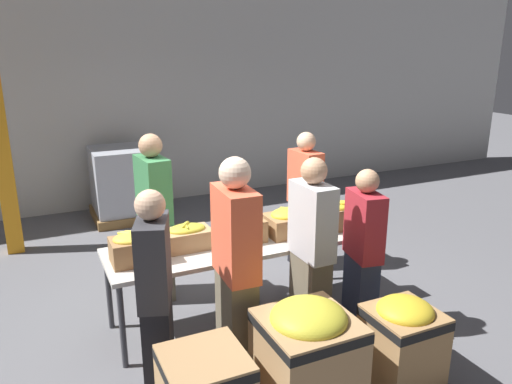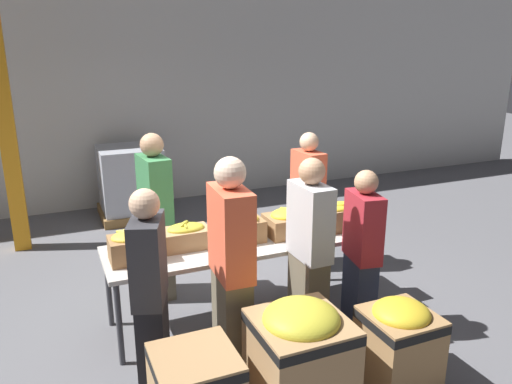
{
  "view_description": "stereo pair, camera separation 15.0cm",
  "coord_description": "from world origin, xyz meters",
  "px_view_note": "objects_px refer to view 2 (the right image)",
  "views": [
    {
      "loc": [
        -1.7,
        -3.98,
        2.55
      ],
      "look_at": [
        0.23,
        0.16,
        1.19
      ],
      "focal_mm": 35.0,
      "sensor_mm": 36.0,
      "label": 1
    },
    {
      "loc": [
        -1.56,
        -4.05,
        2.55
      ],
      "look_at": [
        0.23,
        0.16,
        1.19
      ],
      "focal_mm": 35.0,
      "sensor_mm": 36.0,
      "label": 2
    }
  ],
  "objects_px": {
    "banana_box_0": "(135,245)",
    "pallet_stack_0": "(131,183)",
    "banana_box_3": "(288,222)",
    "support_pillar": "(2,92)",
    "volunteer_3": "(151,295)",
    "donation_bin_1": "(300,356)",
    "banana_box_2": "(243,228)",
    "banana_box_4": "(339,215)",
    "volunteer_1": "(362,255)",
    "sorting_table": "(240,247)",
    "volunteer_0": "(309,253)",
    "donation_bin_2": "(399,340)",
    "volunteer_5": "(232,270)",
    "volunteer_4": "(156,218)",
    "banana_box_1": "(186,236)",
    "volunteer_2": "(307,202)"
  },
  "relations": [
    {
      "from": "banana_box_1",
      "to": "volunteer_4",
      "type": "relative_size",
      "value": 0.24
    },
    {
      "from": "banana_box_2",
      "to": "volunteer_0",
      "type": "height_order",
      "value": "volunteer_0"
    },
    {
      "from": "sorting_table",
      "to": "volunteer_0",
      "type": "relative_size",
      "value": 1.49
    },
    {
      "from": "sorting_table",
      "to": "banana_box_2",
      "type": "relative_size",
      "value": 6.49
    },
    {
      "from": "banana_box_2",
      "to": "volunteer_4",
      "type": "relative_size",
      "value": 0.22
    },
    {
      "from": "banana_box_2",
      "to": "volunteer_5",
      "type": "xyz_separation_m",
      "value": [
        -0.39,
        -0.75,
        -0.03
      ]
    },
    {
      "from": "banana_box_4",
      "to": "donation_bin_2",
      "type": "bearing_deg",
      "value": -101.44
    },
    {
      "from": "support_pillar",
      "to": "pallet_stack_0",
      "type": "distance_m",
      "value": 2.25
    },
    {
      "from": "volunteer_1",
      "to": "support_pillar",
      "type": "distance_m",
      "value": 4.6
    },
    {
      "from": "banana_box_4",
      "to": "sorting_table",
      "type": "bearing_deg",
      "value": 175.68
    },
    {
      "from": "banana_box_4",
      "to": "support_pillar",
      "type": "height_order",
      "value": "support_pillar"
    },
    {
      "from": "banana_box_4",
      "to": "volunteer_1",
      "type": "distance_m",
      "value": 0.63
    },
    {
      "from": "volunteer_3",
      "to": "donation_bin_1",
      "type": "relative_size",
      "value": 1.86
    },
    {
      "from": "banana_box_0",
      "to": "banana_box_1",
      "type": "xyz_separation_m",
      "value": [
        0.47,
        0.1,
        -0.03
      ]
    },
    {
      "from": "banana_box_0",
      "to": "banana_box_4",
      "type": "bearing_deg",
      "value": -1.15
    },
    {
      "from": "donation_bin_1",
      "to": "pallet_stack_0",
      "type": "height_order",
      "value": "pallet_stack_0"
    },
    {
      "from": "banana_box_0",
      "to": "sorting_table",
      "type": "bearing_deg",
      "value": 2.24
    },
    {
      "from": "volunteer_0",
      "to": "volunteer_1",
      "type": "relative_size",
      "value": 1.08
    },
    {
      "from": "banana_box_1",
      "to": "volunteer_5",
      "type": "xyz_separation_m",
      "value": [
        0.14,
        -0.81,
        -0.01
      ]
    },
    {
      "from": "banana_box_3",
      "to": "volunteer_4",
      "type": "xyz_separation_m",
      "value": [
        -1.12,
        0.76,
        -0.05
      ]
    },
    {
      "from": "banana_box_2",
      "to": "pallet_stack_0",
      "type": "relative_size",
      "value": 0.35
    },
    {
      "from": "pallet_stack_0",
      "to": "volunteer_5",
      "type": "bearing_deg",
      "value": -88.82
    },
    {
      "from": "volunteer_3",
      "to": "volunteer_2",
      "type": "bearing_deg",
      "value": -35.3
    },
    {
      "from": "sorting_table",
      "to": "volunteer_3",
      "type": "bearing_deg",
      "value": -143.21
    },
    {
      "from": "donation_bin_2",
      "to": "banana_box_0",
      "type": "bearing_deg",
      "value": 141.88
    },
    {
      "from": "banana_box_1",
      "to": "volunteer_1",
      "type": "relative_size",
      "value": 0.28
    },
    {
      "from": "sorting_table",
      "to": "volunteer_1",
      "type": "distance_m",
      "value": 1.12
    },
    {
      "from": "banana_box_2",
      "to": "volunteer_3",
      "type": "relative_size",
      "value": 0.24
    },
    {
      "from": "banana_box_1",
      "to": "volunteer_4",
      "type": "height_order",
      "value": "volunteer_4"
    },
    {
      "from": "volunteer_0",
      "to": "volunteer_3",
      "type": "relative_size",
      "value": 1.04
    },
    {
      "from": "banana_box_2",
      "to": "donation_bin_2",
      "type": "height_order",
      "value": "banana_box_2"
    },
    {
      "from": "banana_box_1",
      "to": "donation_bin_2",
      "type": "distance_m",
      "value": 2.0
    },
    {
      "from": "banana_box_0",
      "to": "pallet_stack_0",
      "type": "xyz_separation_m",
      "value": [
        0.52,
        3.45,
        -0.39
      ]
    },
    {
      "from": "donation_bin_1",
      "to": "volunteer_1",
      "type": "bearing_deg",
      "value": 36.14
    },
    {
      "from": "volunteer_3",
      "to": "volunteer_4",
      "type": "relative_size",
      "value": 0.93
    },
    {
      "from": "banana_box_2",
      "to": "support_pillar",
      "type": "distance_m",
      "value": 3.54
    },
    {
      "from": "sorting_table",
      "to": "donation_bin_1",
      "type": "height_order",
      "value": "donation_bin_1"
    },
    {
      "from": "donation_bin_1",
      "to": "volunteer_0",
      "type": "bearing_deg",
      "value": 57.96
    },
    {
      "from": "banana_box_1",
      "to": "banana_box_3",
      "type": "distance_m",
      "value": 1.0
    },
    {
      "from": "banana_box_4",
      "to": "volunteer_2",
      "type": "bearing_deg",
      "value": 82.63
    },
    {
      "from": "banana_box_3",
      "to": "support_pillar",
      "type": "xyz_separation_m",
      "value": [
        -2.49,
        2.71,
        1.09
      ]
    },
    {
      "from": "sorting_table",
      "to": "volunteer_4",
      "type": "relative_size",
      "value": 1.44
    },
    {
      "from": "banana_box_4",
      "to": "donation_bin_2",
      "type": "height_order",
      "value": "banana_box_4"
    },
    {
      "from": "pallet_stack_0",
      "to": "banana_box_4",
      "type": "bearing_deg",
      "value": -67.05
    },
    {
      "from": "banana_box_0",
      "to": "donation_bin_2",
      "type": "distance_m",
      "value": 2.27
    },
    {
      "from": "banana_box_0",
      "to": "banana_box_3",
      "type": "height_order",
      "value": "banana_box_0"
    },
    {
      "from": "banana_box_3",
      "to": "volunteer_5",
      "type": "height_order",
      "value": "volunteer_5"
    },
    {
      "from": "banana_box_4",
      "to": "pallet_stack_0",
      "type": "bearing_deg",
      "value": 112.95
    },
    {
      "from": "volunteer_1",
      "to": "support_pillar",
      "type": "relative_size",
      "value": 0.38
    },
    {
      "from": "banana_box_0",
      "to": "pallet_stack_0",
      "type": "height_order",
      "value": "pallet_stack_0"
    }
  ]
}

